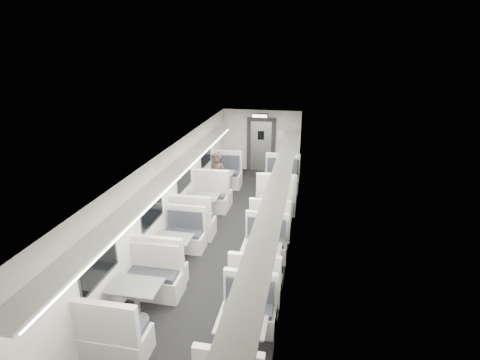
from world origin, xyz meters
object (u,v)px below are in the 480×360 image
at_px(booth_left_b, 202,208).
at_px(booth_right_c, 261,261).
at_px(booth_left_c, 174,251).
at_px(booth_right_d, 241,341).
at_px(passenger, 217,178).
at_px(booth_right_b, 274,211).
at_px(booth_right_a, 279,188).
at_px(exit_sign, 260,116).
at_px(vestibule_door, 261,145).
at_px(booth_left_d, 137,303).
at_px(booth_left_a, 219,184).

distance_m(booth_left_b, booth_right_c, 3.05).
height_order(booth_left_b, booth_left_c, booth_left_b).
distance_m(booth_right_d, passenger, 6.34).
bearing_deg(booth_right_b, booth_right_c, -90.00).
bearing_deg(passenger, booth_right_b, -13.29).
relative_size(booth_left_b, passenger, 1.39).
distance_m(booth_left_b, booth_left_c, 2.25).
bearing_deg(booth_right_c, passenger, 117.07).
bearing_deg(booth_right_c, booth_left_c, 178.33).
xyz_separation_m(booth_right_a, booth_right_c, (0.00, -4.23, -0.06)).
bearing_deg(booth_left_b, booth_right_a, 43.95).
bearing_deg(exit_sign, passenger, -107.27).
relative_size(booth_right_b, vestibule_door, 1.01).
bearing_deg(booth_right_d, booth_right_b, 90.00).
xyz_separation_m(booth_left_d, vestibule_door, (1.00, 8.91, 0.65)).
bearing_deg(booth_right_a, booth_left_b, -136.05).
height_order(booth_right_a, booth_right_d, booth_right_a).
xyz_separation_m(booth_left_d, exit_sign, (1.00, 8.42, 1.89)).
distance_m(booth_right_b, booth_right_c, 2.57).
relative_size(booth_right_c, booth_right_d, 1.05).
xyz_separation_m(booth_left_c, booth_left_d, (0.00, -1.87, 0.03)).
bearing_deg(booth_left_a, booth_right_b, -40.17).
bearing_deg(passenger, booth_left_d, -73.33).
bearing_deg(booth_right_b, booth_left_d, -114.52).
xyz_separation_m(booth_left_b, booth_right_a, (2.00, 1.93, 0.02)).
relative_size(booth_left_b, booth_right_b, 1.07).
xyz_separation_m(booth_right_a, passenger, (-1.90, -0.52, 0.39)).
xyz_separation_m(booth_left_c, booth_right_a, (2.00, 4.18, 0.06)).
relative_size(booth_left_b, vestibule_door, 1.08).
relative_size(booth_right_a, booth_right_d, 1.21).
bearing_deg(booth_left_a, vestibule_door, 70.57).
distance_m(booth_left_b, exit_sign, 4.80).
height_order(booth_left_a, booth_right_b, booth_left_a).
xyz_separation_m(booth_left_d, booth_right_a, (2.00, 6.04, 0.03)).
bearing_deg(booth_left_b, booth_left_a, 90.00).
relative_size(booth_left_a, booth_left_d, 1.07).
distance_m(booth_right_d, exit_sign, 9.19).
bearing_deg(booth_right_a, booth_right_d, -90.00).
relative_size(booth_left_a, booth_right_a, 1.00).
distance_m(booth_left_c, booth_right_d, 3.10).
bearing_deg(passenger, booth_right_c, -45.21).
bearing_deg(booth_left_d, booth_right_d, -14.18).
height_order(booth_right_b, passenger, passenger).
xyz_separation_m(booth_left_c, booth_right_d, (2.00, -2.37, -0.01)).
xyz_separation_m(booth_left_a, booth_right_a, (2.00, -0.03, 0.00)).
distance_m(booth_left_c, booth_right_b, 3.21).
bearing_deg(booth_left_b, booth_right_c, -49.05).
bearing_deg(booth_left_a, booth_left_b, -90.00).
xyz_separation_m(booth_right_c, exit_sign, (-1.00, 6.61, 1.91)).
xyz_separation_m(booth_right_b, passenger, (-1.90, 1.14, 0.43)).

